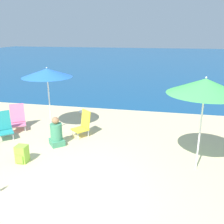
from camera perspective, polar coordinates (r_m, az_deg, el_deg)
ground_plane at (r=5.29m, az=-7.93°, el=-17.02°), size 60.00×60.00×0.00m
sea_water at (r=29.70m, az=8.90°, el=11.89°), size 60.00×40.00×0.01m
beach_umbrella_green at (r=5.53m, az=20.54°, el=5.52°), size 1.59×1.59×2.14m
beach_umbrella_blue at (r=7.73m, az=-14.63°, el=8.63°), size 1.50×1.50×2.01m
beach_chair_yellow at (r=7.54m, az=-6.62°, el=-2.71°), size 0.62×0.63×0.78m
beach_chair_teal at (r=7.98m, az=-23.63°, el=-2.92°), size 0.68×0.69×0.80m
beach_chair_pink at (r=8.56m, az=-20.74°, el=-1.27°), size 0.67×0.70×0.80m
person_seated_near at (r=7.06m, az=-12.59°, el=-4.89°), size 0.54×0.55×0.82m
backpack_lime at (r=6.44m, az=-19.89°, el=-9.03°), size 0.26×0.27×0.43m
seagull at (r=9.43m, az=-6.89°, el=0.03°), size 0.27×0.11×0.23m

